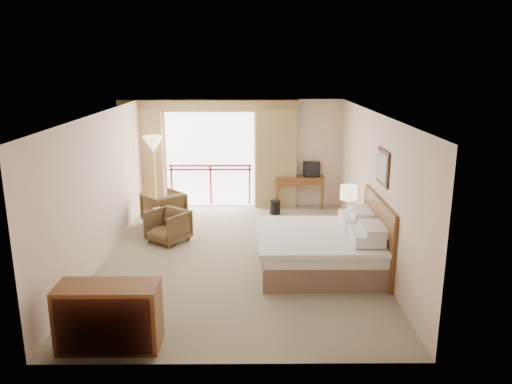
{
  "coord_description": "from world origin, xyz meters",
  "views": [
    {
      "loc": [
        0.26,
        -8.87,
        3.58
      ],
      "look_at": [
        0.33,
        0.4,
        1.16
      ],
      "focal_mm": 35.0,
      "sensor_mm": 36.0,
      "label": 1
    }
  ],
  "objects_px": {
    "desk": "(299,182)",
    "wastebasket": "(275,207)",
    "nightstand": "(347,230)",
    "table_lamp": "(349,193)",
    "bed": "(322,249)",
    "dresser": "(109,316)",
    "tv": "(312,169)",
    "floor_lamp": "(153,147)",
    "side_table": "(155,218)",
    "armchair_near": "(169,242)",
    "armchair_far": "(164,223)"
  },
  "relations": [
    {
      "from": "table_lamp",
      "to": "floor_lamp",
      "type": "relative_size",
      "value": 0.31
    },
    {
      "from": "armchair_far",
      "to": "dresser",
      "type": "height_order",
      "value": "dresser"
    },
    {
      "from": "desk",
      "to": "tv",
      "type": "distance_m",
      "value": 0.47
    },
    {
      "from": "nightstand",
      "to": "table_lamp",
      "type": "height_order",
      "value": "table_lamp"
    },
    {
      "from": "wastebasket",
      "to": "tv",
      "type": "bearing_deg",
      "value": 34.02
    },
    {
      "from": "nightstand",
      "to": "tv",
      "type": "relative_size",
      "value": 1.46
    },
    {
      "from": "table_lamp",
      "to": "wastebasket",
      "type": "xyz_separation_m",
      "value": [
        -1.37,
        2.04,
        -0.89
      ]
    },
    {
      "from": "table_lamp",
      "to": "floor_lamp",
      "type": "bearing_deg",
      "value": 153.69
    },
    {
      "from": "bed",
      "to": "floor_lamp",
      "type": "bearing_deg",
      "value": 136.39
    },
    {
      "from": "nightstand",
      "to": "desk",
      "type": "relative_size",
      "value": 0.48
    },
    {
      "from": "tv",
      "to": "armchair_far",
      "type": "xyz_separation_m",
      "value": [
        -3.51,
        -1.38,
        -0.98
      ]
    },
    {
      "from": "table_lamp",
      "to": "desk",
      "type": "relative_size",
      "value": 0.49
    },
    {
      "from": "tv",
      "to": "floor_lamp",
      "type": "distance_m",
      "value": 3.93
    },
    {
      "from": "tv",
      "to": "wastebasket",
      "type": "height_order",
      "value": "tv"
    },
    {
      "from": "table_lamp",
      "to": "desk",
      "type": "bearing_deg",
      "value": 104.96
    },
    {
      "from": "desk",
      "to": "wastebasket",
      "type": "xyz_separation_m",
      "value": [
        -0.64,
        -0.7,
        -0.46
      ]
    },
    {
      "from": "floor_lamp",
      "to": "side_table",
      "type": "bearing_deg",
      "value": -79.87
    },
    {
      "from": "wastebasket",
      "to": "armchair_far",
      "type": "bearing_deg",
      "value": -163.92
    },
    {
      "from": "side_table",
      "to": "floor_lamp",
      "type": "distance_m",
      "value": 2.02
    },
    {
      "from": "bed",
      "to": "tv",
      "type": "distance_m",
      "value": 4.03
    },
    {
      "from": "dresser",
      "to": "wastebasket",
      "type": "bearing_deg",
      "value": 67.59
    },
    {
      "from": "side_table",
      "to": "armchair_near",
      "type": "bearing_deg",
      "value": -53.17
    },
    {
      "from": "tv",
      "to": "side_table",
      "type": "relative_size",
      "value": 0.75
    },
    {
      "from": "bed",
      "to": "dresser",
      "type": "relative_size",
      "value": 1.65
    },
    {
      "from": "nightstand",
      "to": "floor_lamp",
      "type": "bearing_deg",
      "value": 152.21
    },
    {
      "from": "tv",
      "to": "wastebasket",
      "type": "bearing_deg",
      "value": -160.5
    },
    {
      "from": "desk",
      "to": "armchair_far",
      "type": "height_order",
      "value": "desk"
    },
    {
      "from": "armchair_far",
      "to": "dresser",
      "type": "xyz_separation_m",
      "value": [
        0.18,
        -5.11,
        0.43
      ]
    },
    {
      "from": "armchair_far",
      "to": "dresser",
      "type": "distance_m",
      "value": 5.13
    },
    {
      "from": "armchair_far",
      "to": "floor_lamp",
      "type": "relative_size",
      "value": 0.43
    },
    {
      "from": "armchair_far",
      "to": "floor_lamp",
      "type": "xyz_separation_m",
      "value": [
        -0.33,
        0.81,
        1.63
      ]
    },
    {
      "from": "wastebasket",
      "to": "dresser",
      "type": "bearing_deg",
      "value": -112.19
    },
    {
      "from": "wastebasket",
      "to": "floor_lamp",
      "type": "distance_m",
      "value": 3.24
    },
    {
      "from": "bed",
      "to": "nightstand",
      "type": "height_order",
      "value": "bed"
    },
    {
      "from": "table_lamp",
      "to": "side_table",
      "type": "xyz_separation_m",
      "value": [
        -3.98,
        0.56,
        -0.69
      ]
    },
    {
      "from": "bed",
      "to": "floor_lamp",
      "type": "relative_size",
      "value": 1.12
    },
    {
      "from": "wastebasket",
      "to": "dresser",
      "type": "height_order",
      "value": "dresser"
    },
    {
      "from": "bed",
      "to": "dresser",
      "type": "distance_m",
      "value": 3.96
    },
    {
      "from": "table_lamp",
      "to": "tv",
      "type": "xyz_separation_m",
      "value": [
        -0.43,
        2.68,
        -0.08
      ]
    },
    {
      "from": "desk",
      "to": "armchair_far",
      "type": "bearing_deg",
      "value": -159.42
    },
    {
      "from": "desk",
      "to": "wastebasket",
      "type": "height_order",
      "value": "desk"
    },
    {
      "from": "bed",
      "to": "table_lamp",
      "type": "height_order",
      "value": "table_lamp"
    },
    {
      "from": "nightstand",
      "to": "armchair_far",
      "type": "bearing_deg",
      "value": 160.11
    },
    {
      "from": "armchair_near",
      "to": "dresser",
      "type": "height_order",
      "value": "dresser"
    },
    {
      "from": "tv",
      "to": "floor_lamp",
      "type": "relative_size",
      "value": 0.21
    },
    {
      "from": "tv",
      "to": "dresser",
      "type": "relative_size",
      "value": 0.31
    },
    {
      "from": "desk",
      "to": "side_table",
      "type": "height_order",
      "value": "desk"
    },
    {
      "from": "bed",
      "to": "table_lamp",
      "type": "xyz_separation_m",
      "value": [
        0.68,
        1.3,
        0.68
      ]
    },
    {
      "from": "table_lamp",
      "to": "nightstand",
      "type": "bearing_deg",
      "value": -90.0
    },
    {
      "from": "armchair_far",
      "to": "dresser",
      "type": "bearing_deg",
      "value": 50.65
    }
  ]
}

